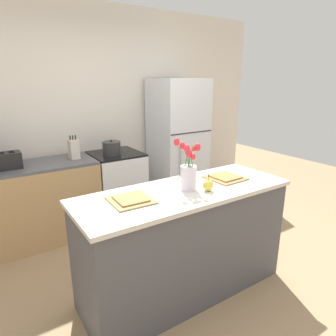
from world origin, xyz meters
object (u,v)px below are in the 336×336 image
Objects in this scene: plate_setting_left at (131,200)px; cooking_pot at (112,148)px; toaster at (8,161)px; stove_range at (117,187)px; pear_figurine at (208,184)px; flower_vase at (188,172)px; plate_setting_right at (225,177)px; knife_block at (74,149)px; refrigerator at (178,145)px.

plate_setting_left is 1.38× the size of cooking_pot.
cooking_pot is at bearing -1.18° from toaster.
pear_figurine is (0.04, -1.72, 0.54)m from stove_range.
flower_vase is 3.04× the size of pear_figurine.
plate_setting_right is 1.15× the size of knife_block.
knife_block reaches higher than plate_setting_left.
stove_range is at bearing -1.73° from knife_block.
refrigerator is 6.70× the size of knife_block.
cooking_pot reaches higher than plate_setting_right.
flower_vase is 1.89× the size of cooking_pot.
plate_setting_right is at bearing -73.78° from cooking_pot.
pear_figurine is 2.10m from toaster.
plate_setting_right reaches higher than stove_range.
plate_setting_left is 0.94m from plate_setting_right.
refrigerator is at bearing 45.97° from plate_setting_left.
stove_range is 0.76m from knife_block.
stove_range is 3.25× the size of toaster.
cooking_pot is (-0.11, 1.67, -0.01)m from pear_figurine.
refrigerator is 5.82× the size of plate_setting_right.
toaster is at bearing 135.59° from plate_setting_right.
flower_vase reaches higher than cooking_pot.
plate_setting_left is (-1.52, -1.57, 0.05)m from refrigerator.
knife_block is at bearing 104.87° from flower_vase.
flower_vase is at bearing -92.80° from stove_range.
stove_range is at bearing 91.18° from pear_figurine.
plate_setting_right is at bearing 4.94° from flower_vase.
plate_setting_right is (0.37, -1.57, 0.50)m from stove_range.
toaster is 0.70m from knife_block.
pear_figurine reaches higher than stove_range.
stove_range is 1.81m from pear_figurine.
flower_vase is at bearing -175.06° from plate_setting_right.
pear_figurine is at bearing -88.82° from stove_range.
knife_block is (-0.88, 1.59, 0.07)m from plate_setting_right.
cooking_pot is (-0.07, -0.05, 0.54)m from stove_range.
plate_setting_right is (0.45, 0.04, -0.14)m from flower_vase.
refrigerator is at bearing -0.58° from knife_block.
stove_range is 0.50× the size of refrigerator.
pear_figurine is 0.45× the size of plate_setting_right.
plate_setting_left is (-0.60, 0.15, -0.04)m from pear_figurine.
toaster is at bearing -179.21° from refrigerator.
pear_figurine is (0.11, -0.11, -0.09)m from flower_vase.
knife_block reaches higher than stove_range.
plate_setting_left and plate_setting_right have the same top height.
refrigerator is 12.98× the size of pear_figurine.
cooking_pot is (0.50, 1.52, 0.04)m from plate_setting_left.
refrigerator is 2.19m from plate_setting_left.
refrigerator is (0.95, 0.00, 0.45)m from stove_range.
knife_block is (-0.51, 0.02, 0.57)m from stove_range.
pear_figurine is at bearing -72.57° from knife_block.
cooking_pot reaches higher than pear_figurine.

